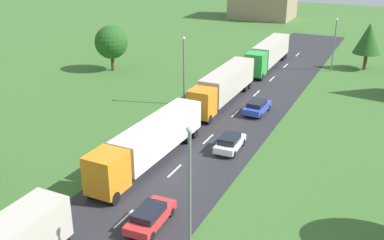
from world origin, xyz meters
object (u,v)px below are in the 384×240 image
truck_third (224,85)px  lamppost_fourth (334,42)px  lamppost_second (190,196)px  car_third (150,216)px  car_fifth (257,107)px  truck_fourth (268,53)px  tree_pine (111,42)px  lamppost_third (184,67)px  tree_lime (369,39)px  truck_second (150,141)px  car_fourth (230,142)px

truck_third → lamppost_fourth: lamppost_fourth is taller
truck_third → lamppost_second: lamppost_second is taller
car_third → car_fifth: car_fifth is taller
truck_third → truck_fourth: 16.84m
lamppost_second → truck_fourth: bearing=100.9°
lamppost_second → tree_pine: size_ratio=1.43×
truck_third → truck_fourth: truck_third is taller
lamppost_third → tree_lime: bearing=55.1°
truck_fourth → car_fifth: truck_fourth is taller
truck_third → car_third: truck_third is taller
lamppost_third → tree_pine: 17.74m
truck_second → car_third: truck_second is taller
truck_fourth → lamppost_third: bearing=-102.1°
truck_second → lamppost_second: lamppost_second is taller
car_fourth → lamppost_second: 17.01m
truck_fourth → car_third: bearing=-84.2°
lamppost_second → tree_lime: bearing=85.0°
tree_pine → tree_lime: tree_lime is taller
tree_lime → car_fourth: bearing=-103.4°
truck_third → tree_lime: 25.76m
truck_second → car_third: (4.58, -7.90, -1.27)m
truck_second → truck_third: (0.01, 16.89, 0.12)m
car_fourth → tree_pine: size_ratio=0.63×
lamppost_second → tree_pine: 44.01m
truck_second → lamppost_third: size_ratio=1.88×
truck_third → car_fifth: bearing=-21.0°
truck_second → car_fifth: size_ratio=3.55×
lamppost_second → tree_pine: (-28.33, 33.66, -1.00)m
car_fourth → tree_lime: size_ratio=0.61×
truck_second → lamppost_third: lamppost_third is taller
car_third → lamppost_third: 24.08m
lamppost_third → truck_third: bearing=33.2°
tree_lime → truck_third: bearing=-121.1°
truck_second → lamppost_third: bearing=105.0°
truck_fourth → tree_lime: tree_lime is taller
lamppost_second → lamppost_fourth: (0.18, 46.68, -0.86)m
truck_second → tree_lime: 41.14m
car_fourth → lamppost_fourth: 31.05m
truck_second → lamppost_second: 14.33m
lamppost_second → lamppost_third: 28.23m
car_fourth → car_fifth: car_fourth is taller
truck_third → car_third: bearing=-79.6°
truck_fourth → tree_lime: (12.96, 5.13, 2.32)m
car_third → tree_lime: tree_lime is taller
truck_fourth → lamppost_fourth: bearing=13.6°
car_fifth → lamppost_fourth: size_ratio=0.56×
truck_second → truck_fourth: (0.31, 33.73, 0.10)m
lamppost_second → tree_lime: lamppost_second is taller
truck_fourth → car_fifth: 19.17m
car_third → lamppost_third: size_ratio=0.56×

